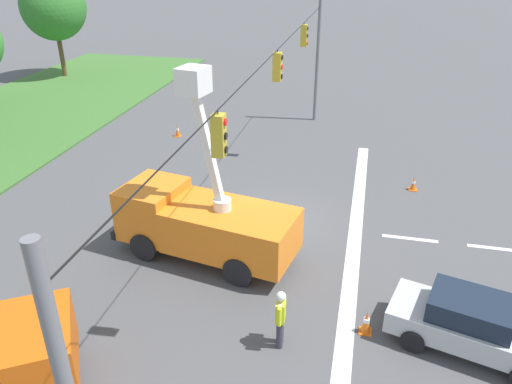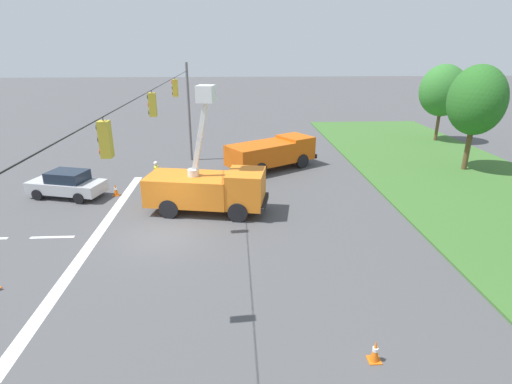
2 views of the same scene
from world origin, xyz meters
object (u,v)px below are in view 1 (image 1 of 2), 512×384
Objects in this scene: tree_east_end at (53,6)px; traffic_cone_foreground_left at (366,322)px; sedan_silver at (472,324)px; traffic_cone_foreground_right at (178,131)px; utility_truck_bucket_lift at (203,220)px; traffic_cone_mid_left at (413,184)px; road_worker at (280,316)px.

traffic_cone_foreground_left is (-24.76, -24.76, -5.05)m from tree_east_end.
sedan_silver reaches higher than traffic_cone_foreground_right.
utility_truck_bucket_lift reaches higher than sedan_silver.
traffic_cone_foreground_right is 13.24m from traffic_cone_mid_left.
traffic_cone_mid_left is at bearing -119.71° from tree_east_end.
road_worker is 2.88× the size of traffic_cone_mid_left.
sedan_silver is 2.61× the size of road_worker.
road_worker is (-3.74, -3.35, -0.40)m from utility_truck_bucket_lift.
traffic_cone_foreground_left is (1.02, -2.26, -0.64)m from road_worker.
utility_truck_bucket_lift is 8.95× the size of traffic_cone_foreground_left.
tree_east_end reaches higher than road_worker.
utility_truck_bucket_lift is at bearing 41.90° from road_worker.
utility_truck_bucket_lift is 1.43× the size of sedan_silver.
tree_east_end is 37.22m from sedan_silver.
sedan_silver is at bearing -77.82° from road_worker.
sedan_silver is at bearing -174.35° from traffic_cone_mid_left.
utility_truck_bucket_lift is 3.71× the size of road_worker.
tree_east_end reaches higher than utility_truck_bucket_lift.
road_worker is at bearing 114.24° from traffic_cone_foreground_left.
road_worker is (-25.77, -22.50, -4.41)m from tree_east_end.
sedan_silver is at bearing -107.80° from utility_truck_bucket_lift.
utility_truck_bucket_lift reaches higher than traffic_cone_foreground_right.
sedan_silver is 19.25m from traffic_cone_foreground_right.
traffic_cone_foreground_left is (-0.05, 2.70, -0.43)m from sedan_silver.
road_worker reaches higher than traffic_cone_foreground_left.
tree_east_end reaches higher than traffic_cone_mid_left.
sedan_silver is (-24.70, -27.45, -4.63)m from tree_east_end.
traffic_cone_mid_left is at bearing 5.65° from sedan_silver.
traffic_cone_mid_left is at bearing -10.30° from traffic_cone_foreground_left.
tree_east_end is 35.37m from traffic_cone_foreground_left.
tree_east_end reaches higher than traffic_cone_foreground_left.
traffic_cone_mid_left is at bearing -108.09° from traffic_cone_foreground_right.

